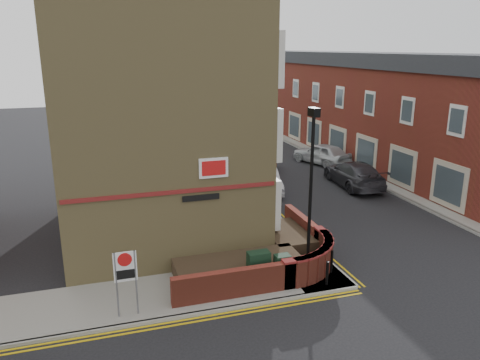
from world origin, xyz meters
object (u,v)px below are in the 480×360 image
lamppost (310,194)px  silver_car_near (265,179)px  utility_cabinet_large (258,267)px  zone_sign (126,272)px

lamppost → silver_car_near: bearing=77.9°
lamppost → silver_car_near: lamppost is taller
lamppost → utility_cabinet_large: 3.24m
lamppost → silver_car_near: (2.35, 10.99, -2.64)m
utility_cabinet_large → zone_sign: (-4.70, -0.80, 0.92)m
lamppost → utility_cabinet_large: (-1.90, 0.10, -2.62)m
zone_sign → silver_car_near: (8.95, 11.69, -0.94)m
silver_car_near → zone_sign: bearing=-118.4°
utility_cabinet_large → silver_car_near: (4.25, 10.89, -0.01)m
lamppost → utility_cabinet_large: bearing=177.0°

